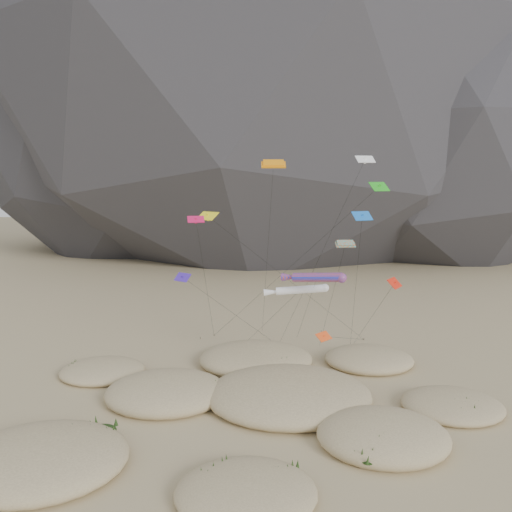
{
  "coord_description": "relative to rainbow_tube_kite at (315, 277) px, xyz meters",
  "views": [
    {
      "loc": [
        -3.1,
        -44.54,
        23.23
      ],
      "look_at": [
        -2.18,
        12.0,
        14.25
      ],
      "focal_mm": 35.0,
      "sensor_mm": 36.0,
      "label": 1
    }
  ],
  "objects": [
    {
      "name": "rainbow_tube_kite",
      "position": [
        0.0,
        0.0,
        0.0
      ],
      "size": [
        7.04,
        17.79,
        13.01
      ],
      "color": "#F64E19",
      "rests_on": "ground"
    },
    {
      "name": "multi_parafoil",
      "position": [
        3.76,
        2.34,
        3.31
      ],
      "size": [
        2.43,
        10.45,
        16.05
      ],
      "color": "#FF5A1A",
      "rests_on": "ground"
    },
    {
      "name": "rock_headland",
      "position": [
        2.01,
        108.75,
        60.55
      ],
      "size": [
        226.37,
        148.64,
        177.5
      ],
      "color": "black",
      "rests_on": "ground"
    },
    {
      "name": "orange_parafoil",
      "position": [
        -4.38,
        6.28,
        12.41
      ],
      "size": [
        2.94,
        13.3,
        25.32
      ],
      "color": "orange",
      "rests_on": "ground"
    },
    {
      "name": "white_tube_kite",
      "position": [
        -1.66,
        2.39,
        -1.99
      ],
      "size": [
        10.98,
        8.31,
        10.9
      ],
      "color": "silver",
      "rests_on": "ground"
    },
    {
      "name": "ground",
      "position": [
        -4.36,
        -9.96,
        -12.13
      ],
      "size": [
        500.0,
        500.0,
        0.0
      ],
      "primitive_type": "plane",
      "color": "#CCB789",
      "rests_on": "ground"
    },
    {
      "name": "delta_kites",
      "position": [
        -1.04,
        1.66,
        4.62
      ],
      "size": [
        26.05,
        23.34,
        25.6
      ],
      "color": "white",
      "rests_on": "ground"
    },
    {
      "name": "kite_stakes",
      "position": [
        -2.26,
        13.59,
        -11.98
      ],
      "size": [
        23.71,
        7.57,
        0.3
      ],
      "color": "#3F2D1E",
      "rests_on": "ground"
    },
    {
      "name": "dunes",
      "position": [
        -7.35,
        -6.29,
        -11.44
      ],
      "size": [
        49.51,
        37.0,
        3.57
      ],
      "color": "#CCB789",
      "rests_on": "ground"
    },
    {
      "name": "dune_grass",
      "position": [
        -6.19,
        -5.67,
        -11.3
      ],
      "size": [
        44.18,
        27.52,
        1.53
      ],
      "color": "black",
      "rests_on": "ground"
    }
  ]
}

